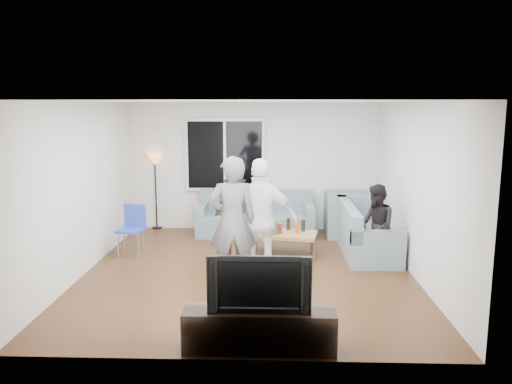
{
  "coord_description": "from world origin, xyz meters",
  "views": [
    {
      "loc": [
        0.37,
        -7.47,
        2.55
      ],
      "look_at": [
        0.1,
        0.6,
        1.15
      ],
      "focal_mm": 35.29,
      "sensor_mm": 36.0,
      "label": 1
    }
  ],
  "objects_px": {
    "coffee_table": "(284,244)",
    "sofa_back_section": "(255,214)",
    "spectator_back": "(235,204)",
    "sofa_right_section": "(367,229)",
    "side_chair": "(131,231)",
    "floor_lamp": "(156,192)",
    "television": "(259,282)",
    "player_left": "(232,222)",
    "spectator_right": "(376,226)",
    "player_right": "(261,220)",
    "tv_console": "(259,329)"
  },
  "relations": [
    {
      "from": "floor_lamp",
      "to": "sofa_back_section",
      "type": "bearing_deg",
      "value": -11.82
    },
    {
      "from": "player_right",
      "to": "spectator_right",
      "type": "height_order",
      "value": "player_right"
    },
    {
      "from": "side_chair",
      "to": "player_left",
      "type": "xyz_separation_m",
      "value": [
        1.86,
        -1.37,
        0.5
      ]
    },
    {
      "from": "floor_lamp",
      "to": "spectator_back",
      "type": "relative_size",
      "value": 1.26
    },
    {
      "from": "tv_console",
      "to": "spectator_back",
      "type": "bearing_deg",
      "value": 97.37
    },
    {
      "from": "coffee_table",
      "to": "player_left",
      "type": "relative_size",
      "value": 0.59
    },
    {
      "from": "side_chair",
      "to": "television",
      "type": "relative_size",
      "value": 0.81
    },
    {
      "from": "tv_console",
      "to": "sofa_right_section",
      "type": "bearing_deg",
      "value": 63.64
    },
    {
      "from": "television",
      "to": "floor_lamp",
      "type": "bearing_deg",
      "value": 113.75
    },
    {
      "from": "player_left",
      "to": "spectator_back",
      "type": "distance_m",
      "value": 2.91
    },
    {
      "from": "player_right",
      "to": "tv_console",
      "type": "height_order",
      "value": "player_right"
    },
    {
      "from": "tv_console",
      "to": "player_right",
      "type": "bearing_deg",
      "value": 90.87
    },
    {
      "from": "player_right",
      "to": "sofa_right_section",
      "type": "bearing_deg",
      "value": -137.92
    },
    {
      "from": "television",
      "to": "sofa_back_section",
      "type": "bearing_deg",
      "value": 92.5
    },
    {
      "from": "sofa_right_section",
      "to": "side_chair",
      "type": "height_order",
      "value": "side_chair"
    },
    {
      "from": "sofa_right_section",
      "to": "player_left",
      "type": "xyz_separation_m",
      "value": [
        -2.21,
        -1.68,
        0.51
      ]
    },
    {
      "from": "side_chair",
      "to": "television",
      "type": "xyz_separation_m",
      "value": [
        2.29,
        -3.28,
        0.32
      ]
    },
    {
      "from": "television",
      "to": "sofa_right_section",
      "type": "bearing_deg",
      "value": 63.64
    },
    {
      "from": "sofa_back_section",
      "to": "spectator_right",
      "type": "bearing_deg",
      "value": -43.89
    },
    {
      "from": "tv_console",
      "to": "sofa_back_section",
      "type": "bearing_deg",
      "value": 92.5
    },
    {
      "from": "sofa_back_section",
      "to": "spectator_right",
      "type": "distance_m",
      "value": 2.77
    },
    {
      "from": "sofa_right_section",
      "to": "coffee_table",
      "type": "xyz_separation_m",
      "value": [
        -1.45,
        -0.21,
        -0.22
      ]
    },
    {
      "from": "coffee_table",
      "to": "spectator_back",
      "type": "xyz_separation_m",
      "value": [
        -0.95,
        1.42,
        0.42
      ]
    },
    {
      "from": "sofa_back_section",
      "to": "coffee_table",
      "type": "relative_size",
      "value": 2.09
    },
    {
      "from": "television",
      "to": "coffee_table",
      "type": "bearing_deg",
      "value": 84.46
    },
    {
      "from": "coffee_table",
      "to": "player_left",
      "type": "xyz_separation_m",
      "value": [
        -0.76,
        -1.46,
        0.73
      ]
    },
    {
      "from": "player_right",
      "to": "sofa_back_section",
      "type": "bearing_deg",
      "value": -82.89
    },
    {
      "from": "coffee_table",
      "to": "floor_lamp",
      "type": "relative_size",
      "value": 0.71
    },
    {
      "from": "coffee_table",
      "to": "sofa_back_section",
      "type": "bearing_deg",
      "value": 111.04
    },
    {
      "from": "player_left",
      "to": "player_right",
      "type": "xyz_separation_m",
      "value": [
        0.4,
        0.22,
        -0.03
      ]
    },
    {
      "from": "sofa_right_section",
      "to": "spectator_right",
      "type": "relative_size",
      "value": 1.51
    },
    {
      "from": "player_left",
      "to": "floor_lamp",
      "type": "bearing_deg",
      "value": -68.61
    },
    {
      "from": "sofa_back_section",
      "to": "television",
      "type": "bearing_deg",
      "value": -87.5
    },
    {
      "from": "sofa_right_section",
      "to": "player_right",
      "type": "xyz_separation_m",
      "value": [
        -1.81,
        -1.46,
        0.48
      ]
    },
    {
      "from": "player_left",
      "to": "spectator_right",
      "type": "distance_m",
      "value": 2.42
    },
    {
      "from": "spectator_back",
      "to": "sofa_back_section",
      "type": "bearing_deg",
      "value": -20.38
    },
    {
      "from": "tv_console",
      "to": "side_chair",
      "type": "bearing_deg",
      "value": 124.91
    },
    {
      "from": "sofa_right_section",
      "to": "spectator_right",
      "type": "distance_m",
      "value": 0.77
    },
    {
      "from": "spectator_back",
      "to": "floor_lamp",
      "type": "bearing_deg",
      "value": 150.11
    },
    {
      "from": "coffee_table",
      "to": "spectator_back",
      "type": "height_order",
      "value": "spectator_back"
    },
    {
      "from": "spectator_right",
      "to": "spectator_back",
      "type": "relative_size",
      "value": 1.07
    },
    {
      "from": "side_chair",
      "to": "player_right",
      "type": "relative_size",
      "value": 0.48
    },
    {
      "from": "tv_console",
      "to": "player_left",
      "type": "bearing_deg",
      "value": 102.75
    },
    {
      "from": "side_chair",
      "to": "tv_console",
      "type": "relative_size",
      "value": 0.54
    },
    {
      "from": "sofa_back_section",
      "to": "player_left",
      "type": "relative_size",
      "value": 1.24
    },
    {
      "from": "side_chair",
      "to": "floor_lamp",
      "type": "height_order",
      "value": "floor_lamp"
    },
    {
      "from": "spectator_right",
      "to": "tv_console",
      "type": "relative_size",
      "value": 0.83
    },
    {
      "from": "spectator_back",
      "to": "television",
      "type": "xyz_separation_m",
      "value": [
        0.62,
        -4.8,
        0.13
      ]
    },
    {
      "from": "side_chair",
      "to": "player_left",
      "type": "relative_size",
      "value": 0.46
    },
    {
      "from": "sofa_right_section",
      "to": "tv_console",
      "type": "relative_size",
      "value": 1.25
    }
  ]
}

